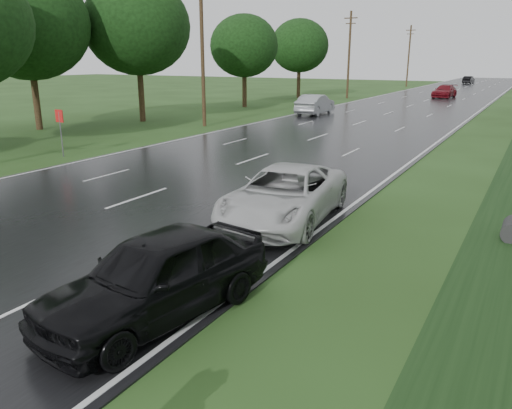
{
  "coord_description": "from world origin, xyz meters",
  "views": [
    {
      "loc": [
        11.74,
        -4.41,
        4.67
      ],
      "look_at": [
        6.08,
        5.56,
        1.3
      ],
      "focal_mm": 35.0,
      "sensor_mm": 36.0,
      "label": 1
    }
  ],
  "objects_px": {
    "dark_sedan": "(157,275)",
    "silver_sedan": "(315,104)",
    "road_sign": "(60,123)",
    "white_pickup": "(285,195)"
  },
  "relations": [
    {
      "from": "road_sign",
      "to": "dark_sedan",
      "type": "height_order",
      "value": "road_sign"
    },
    {
      "from": "white_pickup",
      "to": "dark_sedan",
      "type": "xyz_separation_m",
      "value": [
        0.5,
        -6.28,
        0.02
      ]
    },
    {
      "from": "white_pickup",
      "to": "silver_sedan",
      "type": "relative_size",
      "value": 1.1
    },
    {
      "from": "white_pickup",
      "to": "road_sign",
      "type": "bearing_deg",
      "value": 158.8
    },
    {
      "from": "road_sign",
      "to": "silver_sedan",
      "type": "relative_size",
      "value": 0.45
    },
    {
      "from": "white_pickup",
      "to": "dark_sedan",
      "type": "bearing_deg",
      "value": -91.76
    },
    {
      "from": "road_sign",
      "to": "white_pickup",
      "type": "xyz_separation_m",
      "value": [
        14.0,
        -3.72,
        -0.82
      ]
    },
    {
      "from": "dark_sedan",
      "to": "white_pickup",
      "type": "bearing_deg",
      "value": 103.95
    },
    {
      "from": "dark_sedan",
      "to": "silver_sedan",
      "type": "bearing_deg",
      "value": 117.79
    },
    {
      "from": "road_sign",
      "to": "dark_sedan",
      "type": "relative_size",
      "value": 0.49
    }
  ]
}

